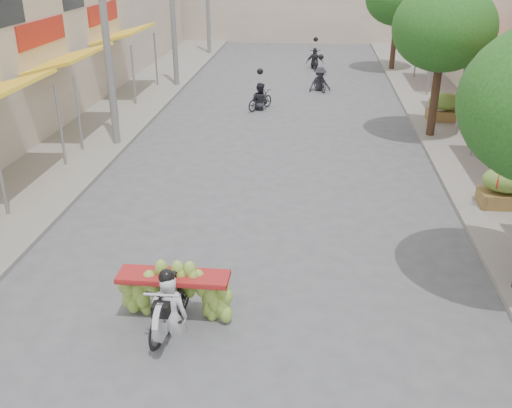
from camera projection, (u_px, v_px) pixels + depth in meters
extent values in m
cube|color=gray|center=(102.00, 119.00, 22.36)|extent=(4.00, 60.00, 0.12)
cube|color=gray|center=(469.00, 129.00, 21.07)|extent=(4.00, 60.00, 0.12)
cylinder|color=slate|center=(0.00, 171.00, 13.82)|extent=(0.08, 0.08, 2.55)
cylinder|color=slate|center=(61.00, 128.00, 17.08)|extent=(0.08, 0.08, 2.55)
cube|color=yellow|center=(70.00, 58.00, 19.45)|extent=(1.77, 4.00, 0.53)
cylinder|color=slate|center=(78.00, 115.00, 18.35)|extent=(0.08, 0.08, 2.55)
cylinder|color=slate|center=(115.00, 90.00, 21.61)|extent=(0.08, 0.08, 2.55)
cube|color=#AC2017|center=(41.00, 32.00, 19.17)|extent=(0.10, 3.50, 0.80)
cube|color=yellow|center=(124.00, 34.00, 24.88)|extent=(1.77, 4.00, 0.53)
cylinder|color=slate|center=(134.00, 76.00, 23.78)|extent=(0.08, 0.08, 2.55)
cylinder|color=slate|center=(156.00, 61.00, 27.04)|extent=(0.08, 0.08, 2.55)
cube|color=#AC2017|center=(103.00, 13.00, 24.61)|extent=(0.10, 3.50, 0.80)
cube|color=#1E2328|center=(6.00, 7.00, 16.95)|extent=(0.08, 2.00, 1.10)
cylinder|color=slate|center=(476.00, 120.00, 17.82)|extent=(0.08, 0.08, 2.55)
cube|color=red|center=(477.00, 51.00, 20.85)|extent=(1.77, 4.20, 0.53)
cylinder|color=slate|center=(460.00, 103.00, 19.82)|extent=(0.08, 0.08, 2.55)
cylinder|color=slate|center=(439.00, 79.00, 23.26)|extent=(0.08, 0.08, 2.55)
cube|color=red|center=(445.00, 29.00, 26.28)|extent=(1.77, 4.20, 0.53)
cylinder|color=slate|center=(430.00, 69.00, 25.25)|extent=(0.08, 0.08, 2.55)
cylinder|color=slate|center=(416.00, 54.00, 28.69)|extent=(0.08, 0.08, 2.55)
cylinder|color=slate|center=(105.00, 25.00, 17.86)|extent=(0.24, 0.24, 8.00)
cylinder|color=slate|center=(172.00, 0.00, 26.01)|extent=(0.24, 0.24, 8.00)
cylinder|color=#3A2719|center=(435.00, 93.00, 19.67)|extent=(0.28, 0.28, 3.20)
ellipsoid|color=#225A1A|center=(444.00, 27.00, 18.76)|extent=(3.40, 3.40, 2.90)
cylinder|color=#3A2719|center=(394.00, 41.00, 30.54)|extent=(0.28, 0.28, 3.20)
cube|color=olive|center=(503.00, 196.00, 14.68)|extent=(1.20, 0.80, 0.50)
ellipsoid|color=olive|center=(508.00, 175.00, 14.44)|extent=(1.20, 0.88, 0.66)
cube|color=olive|center=(443.00, 113.00, 21.92)|extent=(1.20, 0.80, 0.50)
ellipsoid|color=olive|center=(445.00, 98.00, 21.68)|extent=(1.20, 0.88, 0.66)
imported|color=black|center=(170.00, 305.00, 9.99)|extent=(0.82, 1.85, 1.05)
cylinder|color=silver|center=(160.00, 322.00, 9.36)|extent=(0.10, 0.66, 0.66)
cube|color=black|center=(161.00, 310.00, 9.38)|extent=(0.28, 0.22, 0.22)
cylinder|color=silver|center=(162.00, 295.00, 9.38)|extent=(0.60, 0.05, 0.05)
cube|color=maroon|center=(173.00, 277.00, 10.16)|extent=(2.00, 0.55, 0.10)
imported|color=silver|center=(167.00, 274.00, 9.68)|extent=(0.63, 0.47, 1.75)
sphere|color=black|center=(163.00, 231.00, 9.30)|extent=(0.28, 0.28, 0.28)
imported|color=#B32117|center=(508.00, 127.00, 13.30)|extent=(2.12, 2.12, 1.59)
imported|color=white|center=(442.00, 100.00, 21.61)|extent=(0.87, 0.86, 1.56)
imported|color=black|center=(260.00, 100.00, 23.69)|extent=(1.21, 1.49, 0.80)
imported|color=#26262E|center=(260.00, 83.00, 23.39)|extent=(0.93, 0.83, 1.65)
sphere|color=black|center=(260.00, 71.00, 23.21)|extent=(0.26, 0.26, 0.26)
imported|color=black|center=(320.00, 82.00, 26.68)|extent=(0.95, 1.53, 0.87)
imported|color=#26262E|center=(321.00, 67.00, 26.40)|extent=(1.19, 0.91, 1.65)
sphere|color=black|center=(321.00, 57.00, 26.21)|extent=(0.26, 0.26, 0.26)
imported|color=black|center=(315.00, 60.00, 31.58)|extent=(0.68, 1.68, 0.93)
imported|color=#26262E|center=(315.00, 48.00, 31.31)|extent=(0.99, 0.58, 1.65)
sphere|color=black|center=(316.00, 39.00, 31.12)|extent=(0.26, 0.26, 0.26)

